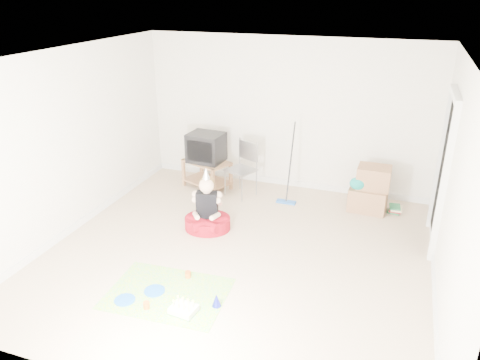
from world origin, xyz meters
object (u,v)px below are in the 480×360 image
(crt_tv, at_px, (206,147))
(birthday_cake, at_px, (184,310))
(tv_stand, at_px, (207,172))
(seated_woman, at_px, (207,216))
(cardboard_boxes, at_px, (370,190))
(folding_chair, at_px, (241,170))

(crt_tv, height_order, birthday_cake, crt_tv)
(tv_stand, bearing_deg, seated_woman, -66.53)
(seated_woman, height_order, birthday_cake, seated_woman)
(birthday_cake, bearing_deg, tv_stand, 108.91)
(tv_stand, height_order, cardboard_boxes, cardboard_boxes)
(crt_tv, bearing_deg, cardboard_boxes, 5.50)
(crt_tv, xyz_separation_m, folding_chair, (0.68, -0.11, -0.29))
(crt_tv, bearing_deg, folding_chair, -4.62)
(tv_stand, relative_size, folding_chair, 0.98)
(crt_tv, bearing_deg, seated_woman, -61.79)
(crt_tv, relative_size, cardboard_boxes, 0.79)
(tv_stand, distance_m, folding_chair, 0.70)
(cardboard_boxes, bearing_deg, tv_stand, -179.24)
(cardboard_boxes, height_order, seated_woman, seated_woman)
(folding_chair, xyz_separation_m, cardboard_boxes, (2.12, 0.15, -0.11))
(folding_chair, distance_m, birthday_cake, 3.22)
(seated_woman, bearing_deg, birthday_cake, -74.72)
(folding_chair, bearing_deg, seated_woman, -92.73)
(folding_chair, height_order, seated_woman, seated_woman)
(tv_stand, bearing_deg, crt_tv, -71.57)
(birthday_cake, bearing_deg, folding_chair, 98.04)
(seated_woman, relative_size, birthday_cake, 3.20)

